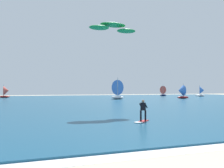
% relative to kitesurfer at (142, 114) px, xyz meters
% --- Properties ---
extents(ocean, '(160.00, 90.00, 0.10)m').
position_rel_kitesurfer_xyz_m(ocean, '(-2.46, 37.20, -0.65)').
color(ocean, navy).
rests_on(ocean, ground).
extents(shoreline_foam, '(79.78, 1.60, 0.01)m').
position_rel_kitesurfer_xyz_m(shoreline_foam, '(-2.72, -8.06, -0.70)').
color(shoreline_foam, white).
rests_on(shoreline_foam, ground).
extents(kitesurfer, '(1.84, 1.72, 1.67)m').
position_rel_kitesurfer_xyz_m(kitesurfer, '(0.00, 0.00, 0.00)').
color(kitesurfer, red).
rests_on(kitesurfer, ocean).
extents(kite, '(5.39, 2.32, 0.79)m').
position_rel_kitesurfer_xyz_m(kite, '(0.16, 6.79, 8.22)').
color(kite, '#198C3F').
extents(sailboat_far_right, '(3.45, 2.96, 3.96)m').
position_rel_kitesurfer_xyz_m(sailboat_far_right, '(31.32, 38.47, 1.21)').
color(sailboat_far_right, maroon).
rests_on(sailboat_far_right, ocean).
extents(sailboat_mid_right, '(3.24, 2.74, 3.79)m').
position_rel_kitesurfer_xyz_m(sailboat_mid_right, '(-12.48, 61.17, 1.13)').
color(sailboat_mid_right, maroon).
rests_on(sailboat_mid_right, ocean).
extents(sailboat_trailing, '(3.50, 3.40, 3.92)m').
position_rel_kitesurfer_xyz_m(sailboat_trailing, '(49.49, 52.29, 1.19)').
color(sailboat_trailing, white).
rests_on(sailboat_trailing, ocean).
extents(sailboat_mid_left, '(4.21, 4.78, 5.37)m').
position_rel_kitesurfer_xyz_m(sailboat_mid_left, '(13.81, 41.38, 1.86)').
color(sailboat_mid_left, white).
rests_on(sailboat_mid_left, ocean).
extents(sailboat_leading, '(3.66, 3.25, 4.11)m').
position_rel_kitesurfer_xyz_m(sailboat_leading, '(40.70, 61.83, 1.28)').
color(sailboat_leading, navy).
rests_on(sailboat_leading, ocean).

